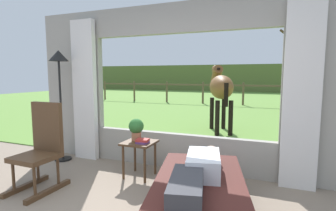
{
  "coord_description": "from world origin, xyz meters",
  "views": [
    {
      "loc": [
        1.36,
        -1.58,
        1.47
      ],
      "look_at": [
        0.0,
        1.8,
        1.05
      ],
      "focal_mm": 28.12,
      "sensor_mm": 36.0,
      "label": 1
    }
  ],
  "objects_px": {
    "side_table": "(139,148)",
    "pasture_tree": "(299,74)",
    "book_stack": "(143,141)",
    "rocking_chair": "(42,147)",
    "floor_lamp_left": "(59,72)",
    "horse": "(221,88)",
    "recliner_sofa": "(199,198)",
    "reclining_person": "(198,171)",
    "potted_plant": "(136,128)"
  },
  "relations": [
    {
      "from": "potted_plant",
      "to": "floor_lamp_left",
      "type": "height_order",
      "value": "floor_lamp_left"
    },
    {
      "from": "reclining_person",
      "to": "side_table",
      "type": "height_order",
      "value": "reclining_person"
    },
    {
      "from": "rocking_chair",
      "to": "reclining_person",
      "type": "bearing_deg",
      "value": 0.8
    },
    {
      "from": "recliner_sofa",
      "to": "book_stack",
      "type": "bearing_deg",
      "value": 132.01
    },
    {
      "from": "rocking_chair",
      "to": "floor_lamp_left",
      "type": "bearing_deg",
      "value": 122.57
    },
    {
      "from": "rocking_chair",
      "to": "book_stack",
      "type": "bearing_deg",
      "value": 35.79
    },
    {
      "from": "book_stack",
      "to": "pasture_tree",
      "type": "xyz_separation_m",
      "value": [
        2.57,
        8.46,
        0.98
      ]
    },
    {
      "from": "floor_lamp_left",
      "to": "side_table",
      "type": "bearing_deg",
      "value": -6.3
    },
    {
      "from": "potted_plant",
      "to": "horse",
      "type": "distance_m",
      "value": 3.49
    },
    {
      "from": "potted_plant",
      "to": "floor_lamp_left",
      "type": "relative_size",
      "value": 0.17
    },
    {
      "from": "recliner_sofa",
      "to": "pasture_tree",
      "type": "height_order",
      "value": "pasture_tree"
    },
    {
      "from": "recliner_sofa",
      "to": "pasture_tree",
      "type": "bearing_deg",
      "value": 67.12
    },
    {
      "from": "pasture_tree",
      "to": "floor_lamp_left",
      "type": "bearing_deg",
      "value": -117.39
    },
    {
      "from": "recliner_sofa",
      "to": "horse",
      "type": "bearing_deg",
      "value": 84.82
    },
    {
      "from": "side_table",
      "to": "pasture_tree",
      "type": "relative_size",
      "value": 0.16
    },
    {
      "from": "rocking_chair",
      "to": "pasture_tree",
      "type": "height_order",
      "value": "pasture_tree"
    },
    {
      "from": "reclining_person",
      "to": "pasture_tree",
      "type": "height_order",
      "value": "pasture_tree"
    },
    {
      "from": "recliner_sofa",
      "to": "potted_plant",
      "type": "bearing_deg",
      "value": 131.76
    },
    {
      "from": "recliner_sofa",
      "to": "rocking_chair",
      "type": "xyz_separation_m",
      "value": [
        -2.09,
        -0.04,
        0.33
      ]
    },
    {
      "from": "reclining_person",
      "to": "potted_plant",
      "type": "bearing_deg",
      "value": 130.2
    },
    {
      "from": "horse",
      "to": "side_table",
      "type": "bearing_deg",
      "value": -119.55
    },
    {
      "from": "recliner_sofa",
      "to": "side_table",
      "type": "distance_m",
      "value": 1.36
    },
    {
      "from": "book_stack",
      "to": "floor_lamp_left",
      "type": "relative_size",
      "value": 0.1
    },
    {
      "from": "recliner_sofa",
      "to": "floor_lamp_left",
      "type": "height_order",
      "value": "floor_lamp_left"
    },
    {
      "from": "rocking_chair",
      "to": "book_stack",
      "type": "xyz_separation_m",
      "value": [
        1.08,
        0.75,
        0.01
      ]
    },
    {
      "from": "potted_plant",
      "to": "pasture_tree",
      "type": "bearing_deg",
      "value": 71.82
    },
    {
      "from": "pasture_tree",
      "to": "book_stack",
      "type": "bearing_deg",
      "value": -106.92
    },
    {
      "from": "rocking_chair",
      "to": "side_table",
      "type": "xyz_separation_m",
      "value": [
        0.99,
        0.81,
        -0.12
      ]
    },
    {
      "from": "rocking_chair",
      "to": "book_stack",
      "type": "height_order",
      "value": "rocking_chair"
    },
    {
      "from": "reclining_person",
      "to": "floor_lamp_left",
      "type": "distance_m",
      "value": 3.05
    },
    {
      "from": "floor_lamp_left",
      "to": "pasture_tree",
      "type": "xyz_separation_m",
      "value": [
        4.26,
        8.22,
        0.01
      ]
    },
    {
      "from": "recliner_sofa",
      "to": "reclining_person",
      "type": "height_order",
      "value": "reclining_person"
    },
    {
      "from": "side_table",
      "to": "book_stack",
      "type": "relative_size",
      "value": 2.79
    },
    {
      "from": "floor_lamp_left",
      "to": "pasture_tree",
      "type": "relative_size",
      "value": 0.58
    },
    {
      "from": "rocking_chair",
      "to": "potted_plant",
      "type": "distance_m",
      "value": 1.27
    },
    {
      "from": "side_table",
      "to": "book_stack",
      "type": "height_order",
      "value": "book_stack"
    },
    {
      "from": "reclining_person",
      "to": "horse",
      "type": "relative_size",
      "value": 0.79
    },
    {
      "from": "pasture_tree",
      "to": "recliner_sofa",
      "type": "bearing_deg",
      "value": -99.65
    },
    {
      "from": "rocking_chair",
      "to": "floor_lamp_left",
      "type": "relative_size",
      "value": 0.59
    },
    {
      "from": "side_table",
      "to": "book_stack",
      "type": "xyz_separation_m",
      "value": [
        0.08,
        -0.06,
        0.12
      ]
    },
    {
      "from": "side_table",
      "to": "floor_lamp_left",
      "type": "height_order",
      "value": "floor_lamp_left"
    },
    {
      "from": "floor_lamp_left",
      "to": "potted_plant",
      "type": "bearing_deg",
      "value": -4.39
    },
    {
      "from": "book_stack",
      "to": "floor_lamp_left",
      "type": "height_order",
      "value": "floor_lamp_left"
    },
    {
      "from": "reclining_person",
      "to": "book_stack",
      "type": "bearing_deg",
      "value": 130.19
    },
    {
      "from": "side_table",
      "to": "pasture_tree",
      "type": "distance_m",
      "value": 8.88
    },
    {
      "from": "horse",
      "to": "recliner_sofa",
      "type": "bearing_deg",
      "value": -103.27
    },
    {
      "from": "book_stack",
      "to": "horse",
      "type": "relative_size",
      "value": 0.1
    },
    {
      "from": "floor_lamp_left",
      "to": "pasture_tree",
      "type": "bearing_deg",
      "value": 62.61
    },
    {
      "from": "side_table",
      "to": "pasture_tree",
      "type": "height_order",
      "value": "pasture_tree"
    },
    {
      "from": "recliner_sofa",
      "to": "side_table",
      "type": "relative_size",
      "value": 3.58
    }
  ]
}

